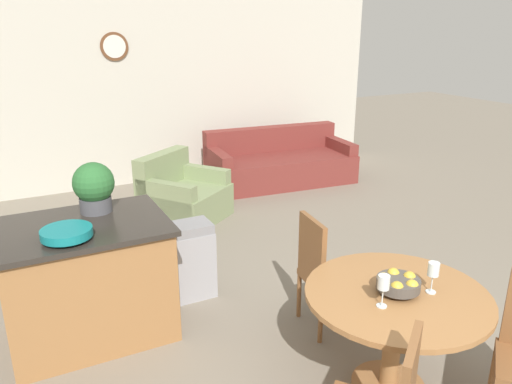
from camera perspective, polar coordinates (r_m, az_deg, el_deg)
The scene contains 12 objects.
wall_back at distance 7.63m, azimuth -13.51°, elevation 10.94°, with size 8.00×0.09×2.70m.
dining_table at distance 3.37m, azimuth 15.61°, elevation -13.42°, with size 1.15×1.15×0.73m.
dining_chair_far_side at distance 3.95m, azimuth 7.76°, elevation -8.75°, with size 0.47×0.47×0.94m.
fruit_bowl at distance 3.26m, azimuth 15.98°, elevation -9.96°, with size 0.27×0.27×0.12m.
wine_glass_left at distance 3.05m, azimuth 14.38°, elevation -10.12°, with size 0.07×0.07×0.20m.
wine_glass_right at distance 3.29m, azimuth 19.62°, elevation -8.46°, with size 0.07×0.07×0.20m.
kitchen_island at distance 4.07m, azimuth -18.61°, elevation -9.49°, with size 1.22×0.90×0.92m.
teal_bowl at distance 3.62m, azimuth -20.83°, elevation -4.39°, with size 0.34×0.34×0.08m.
potted_plant at distance 4.04m, azimuth -18.04°, elevation 0.59°, with size 0.32×0.32×0.40m.
trash_bin at distance 4.46m, azimuth -7.28°, elevation -7.71°, with size 0.35×0.28×0.69m.
couch at distance 7.65m, azimuth 2.67°, elevation 3.22°, with size 2.23×1.17×0.79m.
armchair at distance 6.24m, azimuth -8.38°, elevation -0.58°, with size 1.22×1.22×0.81m.
Camera 1 is at (-1.78, -1.30, 2.32)m, focal length 35.00 mm.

